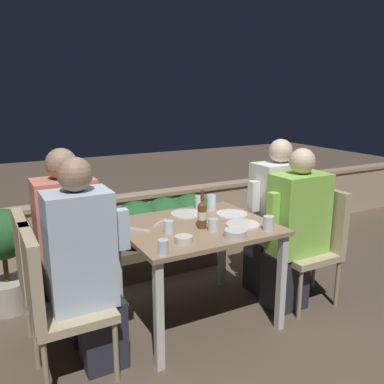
% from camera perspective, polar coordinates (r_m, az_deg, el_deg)
% --- Properties ---
extents(ground_plane, '(16.00, 16.00, 0.00)m').
position_cam_1_polar(ground_plane, '(3.13, 0.58, -17.37)').
color(ground_plane, brown).
extents(parapet_wall, '(9.00, 0.18, 0.62)m').
position_cam_1_polar(parapet_wall, '(4.19, -8.81, -4.51)').
color(parapet_wall, tan).
rests_on(parapet_wall, ground_plane).
extents(dining_table, '(1.02, 0.86, 0.73)m').
position_cam_1_polar(dining_table, '(2.86, 0.62, -6.36)').
color(dining_table, '#937556').
rests_on(dining_table, ground_plane).
extents(planter_hedge, '(1.00, 0.47, 0.69)m').
position_cam_1_polar(planter_hedge, '(3.80, -3.68, -5.29)').
color(planter_hedge, brown).
rests_on(planter_hedge, ground_plane).
extents(chair_left_near, '(0.45, 0.44, 0.91)m').
position_cam_1_polar(chair_left_near, '(2.45, -19.12, -13.48)').
color(chair_left_near, tan).
rests_on(chair_left_near, ground_plane).
extents(person_blue_shirt, '(0.47, 0.26, 1.29)m').
position_cam_1_polar(person_blue_shirt, '(2.43, -14.58, -10.20)').
color(person_blue_shirt, '#282833').
rests_on(person_blue_shirt, ground_plane).
extents(chair_left_far, '(0.45, 0.44, 0.91)m').
position_cam_1_polar(chair_left_far, '(2.75, -20.41, -10.50)').
color(chair_left_far, tan).
rests_on(chair_left_far, ground_plane).
extents(person_coral_top, '(0.47, 0.26, 1.30)m').
position_cam_1_polar(person_coral_top, '(2.73, -16.41, -7.52)').
color(person_coral_top, '#282833').
rests_on(person_coral_top, ground_plane).
extents(chair_right_near, '(0.45, 0.44, 0.91)m').
position_cam_1_polar(chair_right_near, '(3.33, 16.75, -5.94)').
color(chair_right_near, tan).
rests_on(chair_right_near, ground_plane).
extents(person_green_blouse, '(0.50, 0.26, 1.23)m').
position_cam_1_polar(person_green_blouse, '(3.17, 14.22, -5.17)').
color(person_green_blouse, '#282833').
rests_on(person_green_blouse, ground_plane).
extents(chair_right_far, '(0.45, 0.44, 0.91)m').
position_cam_1_polar(chair_right_far, '(3.57, 13.94, -4.42)').
color(chair_right_far, tan).
rests_on(chair_right_far, ground_plane).
extents(person_white_polo, '(0.49, 0.26, 1.27)m').
position_cam_1_polar(person_white_polo, '(3.41, 11.50, -3.34)').
color(person_white_polo, '#282833').
rests_on(person_white_polo, ground_plane).
extents(beer_bottle, '(0.06, 0.06, 0.26)m').
position_cam_1_polar(beer_bottle, '(2.73, 1.42, -3.09)').
color(beer_bottle, brown).
rests_on(beer_bottle, dining_table).
extents(plate_0, '(0.23, 0.23, 0.01)m').
position_cam_1_polar(plate_0, '(2.84, 7.13, -4.53)').
color(plate_0, silver).
rests_on(plate_0, dining_table).
extents(plate_1, '(0.24, 0.24, 0.01)m').
position_cam_1_polar(plate_1, '(3.06, -0.80, -3.06)').
color(plate_1, silver).
rests_on(plate_1, dining_table).
extents(plate_2, '(0.23, 0.23, 0.01)m').
position_cam_1_polar(plate_2, '(3.07, 5.60, -3.07)').
color(plate_2, white).
rests_on(plate_2, dining_table).
extents(bowl_0, '(0.14, 0.14, 0.05)m').
position_cam_1_polar(bowl_0, '(2.60, 6.10, -5.73)').
color(bowl_0, beige).
rests_on(bowl_0, dining_table).
extents(bowl_1, '(0.11, 0.11, 0.04)m').
position_cam_1_polar(bowl_1, '(2.50, -1.18, -6.58)').
color(bowl_1, beige).
rests_on(bowl_1, dining_table).
extents(glass_cup_0, '(0.07, 0.07, 0.08)m').
position_cam_1_polar(glass_cup_0, '(2.70, 2.99, -4.61)').
color(glass_cup_0, silver).
rests_on(glass_cup_0, dining_table).
extents(glass_cup_1, '(0.07, 0.07, 0.08)m').
position_cam_1_polar(glass_cup_1, '(2.66, -3.26, -4.90)').
color(glass_cup_1, silver).
rests_on(glass_cup_1, dining_table).
extents(glass_cup_2, '(0.07, 0.07, 0.10)m').
position_cam_1_polar(glass_cup_2, '(2.75, 10.68, -4.32)').
color(glass_cup_2, silver).
rests_on(glass_cup_2, dining_table).
extents(glass_cup_3, '(0.06, 0.06, 0.09)m').
position_cam_1_polar(glass_cup_3, '(2.32, -4.08, -7.74)').
color(glass_cup_3, silver).
rests_on(glass_cup_3, dining_table).
extents(glass_cup_4, '(0.07, 0.07, 0.12)m').
position_cam_1_polar(glass_cup_4, '(3.17, 2.77, -1.44)').
color(glass_cup_4, silver).
rests_on(glass_cup_4, dining_table).
extents(glass_cup_5, '(0.06, 0.06, 0.10)m').
position_cam_1_polar(glass_cup_5, '(3.22, 0.95, -1.40)').
color(glass_cup_5, silver).
rests_on(glass_cup_5, dining_table).
extents(fork_0, '(0.15, 0.12, 0.01)m').
position_cam_1_polar(fork_0, '(2.87, -4.46, -4.28)').
color(fork_0, silver).
rests_on(fork_0, dining_table).
extents(fork_1, '(0.13, 0.14, 0.01)m').
position_cam_1_polar(fork_1, '(2.74, -7.43, -5.24)').
color(fork_1, silver).
rests_on(fork_1, dining_table).
extents(potted_plant, '(0.42, 0.42, 0.80)m').
position_cam_1_polar(potted_plant, '(3.35, -24.93, -7.31)').
color(potted_plant, '#B2A899').
rests_on(potted_plant, ground_plane).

